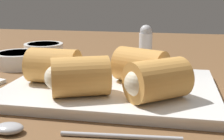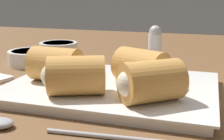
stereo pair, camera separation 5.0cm
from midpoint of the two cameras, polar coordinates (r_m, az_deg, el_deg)
table_surface at (r=47.93cm, az=-1.92°, el=-5.03°), size 180.00×140.00×2.00cm
serving_plate at (r=46.41cm, az=-3.09°, el=-3.41°), size 30.07×22.49×1.50cm
roll_front_left at (r=45.80cm, az=1.64°, el=0.69°), size 8.88×7.84×5.18cm
roll_front_right at (r=40.70cm, az=-9.99°, el=-1.26°), size 8.79×7.59×5.18cm
roll_back_left at (r=38.54cm, az=4.13°, el=-1.96°), size 8.99×8.67×5.18cm
roll_back_right at (r=47.36cm, az=-14.15°, el=0.71°), size 8.44×5.67×5.18cm
dipping_bowl_near at (r=65.59cm, az=-18.96°, el=1.87°), size 8.95×8.95×3.00cm
dipping_bowl_far at (r=74.86cm, az=-14.27°, el=3.66°), size 8.95×8.95×3.00cm
spoon at (r=35.09cm, az=-17.37°, el=-10.59°), size 19.99×3.20×1.10cm
salt_shaker at (r=60.52cm, az=3.81°, el=4.22°), size 2.57×2.57×8.57cm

